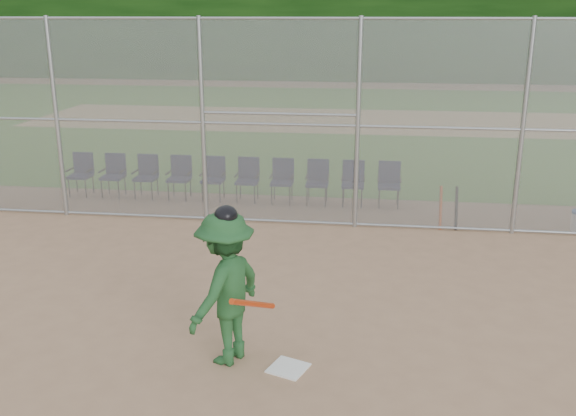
# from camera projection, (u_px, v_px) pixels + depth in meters

# --- Properties ---
(ground) EXTENTS (100.00, 100.00, 0.00)m
(ground) POSITION_uv_depth(u_px,v_px,m) (262.00, 349.00, 8.05)
(ground) COLOR #A87E5D
(ground) RESTS_ON ground
(grass_strip) EXTENTS (100.00, 100.00, 0.00)m
(grass_strip) POSITION_uv_depth(u_px,v_px,m) (339.00, 120.00, 25.11)
(grass_strip) COLOR #376C20
(grass_strip) RESTS_ON ground
(dirt_patch_far) EXTENTS (24.00, 24.00, 0.00)m
(dirt_patch_far) POSITION_uv_depth(u_px,v_px,m) (339.00, 120.00, 25.11)
(dirt_patch_far) COLOR tan
(dirt_patch_far) RESTS_ON ground
(backstop_fence) EXTENTS (16.09, 0.09, 4.00)m
(backstop_fence) POSITION_uv_depth(u_px,v_px,m) (305.00, 121.00, 12.18)
(backstop_fence) COLOR gray
(backstop_fence) RESTS_ON ground
(home_plate) EXTENTS (0.53, 0.53, 0.02)m
(home_plate) POSITION_uv_depth(u_px,v_px,m) (288.00, 368.00, 7.60)
(home_plate) COLOR white
(home_plate) RESTS_ON ground
(batter_at_plate) EXTENTS (1.17, 1.47, 1.96)m
(batter_at_plate) POSITION_uv_depth(u_px,v_px,m) (226.00, 287.00, 7.55)
(batter_at_plate) COLOR #205126
(batter_at_plate) RESTS_ON ground
(spare_bats) EXTENTS (0.36, 0.35, 0.83)m
(spare_bats) POSITION_uv_depth(u_px,v_px,m) (448.00, 208.00, 12.46)
(spare_bats) COLOR #D84C14
(spare_bats) RESTS_ON ground
(chair_0) EXTENTS (0.54, 0.52, 0.96)m
(chair_0) POSITION_uv_depth(u_px,v_px,m) (80.00, 175.00, 14.71)
(chair_0) COLOR #0F1537
(chair_0) RESTS_ON ground
(chair_1) EXTENTS (0.54, 0.52, 0.96)m
(chair_1) POSITION_uv_depth(u_px,v_px,m) (113.00, 176.00, 14.62)
(chair_1) COLOR #0F1537
(chair_1) RESTS_ON ground
(chair_2) EXTENTS (0.54, 0.52, 0.96)m
(chair_2) POSITION_uv_depth(u_px,v_px,m) (146.00, 177.00, 14.52)
(chair_2) COLOR #0F1537
(chair_2) RESTS_ON ground
(chair_3) EXTENTS (0.54, 0.52, 0.96)m
(chair_3) POSITION_uv_depth(u_px,v_px,m) (179.00, 178.00, 14.42)
(chair_3) COLOR #0F1537
(chair_3) RESTS_ON ground
(chair_4) EXTENTS (0.54, 0.52, 0.96)m
(chair_4) POSITION_uv_depth(u_px,v_px,m) (213.00, 179.00, 14.33)
(chair_4) COLOR #0F1537
(chair_4) RESTS_ON ground
(chair_5) EXTENTS (0.54, 0.52, 0.96)m
(chair_5) POSITION_uv_depth(u_px,v_px,m) (247.00, 180.00, 14.23)
(chair_5) COLOR #0F1537
(chair_5) RESTS_ON ground
(chair_6) EXTENTS (0.54, 0.52, 0.96)m
(chair_6) POSITION_uv_depth(u_px,v_px,m) (282.00, 182.00, 14.13)
(chair_6) COLOR #0F1537
(chair_6) RESTS_ON ground
(chair_7) EXTENTS (0.54, 0.52, 0.96)m
(chair_7) POSITION_uv_depth(u_px,v_px,m) (317.00, 183.00, 14.04)
(chair_7) COLOR #0F1537
(chair_7) RESTS_ON ground
(chair_8) EXTENTS (0.54, 0.52, 0.96)m
(chair_8) POSITION_uv_depth(u_px,v_px,m) (353.00, 184.00, 13.94)
(chair_8) COLOR #0F1537
(chair_8) RESTS_ON ground
(chair_9) EXTENTS (0.54, 0.52, 0.96)m
(chair_9) POSITION_uv_depth(u_px,v_px,m) (389.00, 185.00, 13.84)
(chair_9) COLOR #0F1537
(chair_9) RESTS_ON ground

